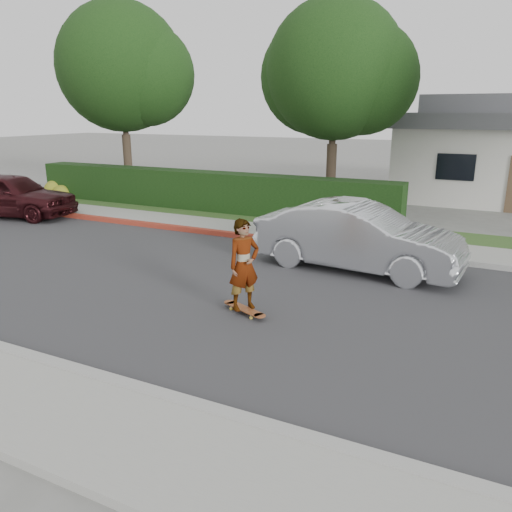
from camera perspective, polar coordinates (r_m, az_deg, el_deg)
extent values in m
plane|color=slate|center=(11.82, -12.54, -2.20)|extent=(120.00, 120.00, 0.00)
cube|color=#2D2D30|center=(11.81, -12.55, -2.18)|extent=(60.00, 8.00, 0.01)
cube|color=#9E9E99|center=(15.07, -2.89, 2.46)|extent=(60.00, 0.20, 0.15)
cube|color=#9C3322|center=(17.98, -17.01, 4.03)|extent=(12.00, 0.21, 0.15)
cube|color=gray|center=(15.85, -1.31, 3.10)|extent=(60.00, 1.60, 0.12)
cube|color=#2D4C1E|center=(17.25, 1.14, 4.15)|extent=(60.00, 1.60, 0.10)
cube|color=black|center=(19.06, -6.34, 7.35)|extent=(15.00, 1.00, 1.50)
sphere|color=#2D4C19|center=(23.47, -22.00, 6.95)|extent=(0.90, 0.90, 0.90)
sphere|color=#2D4C19|center=(22.91, -21.34, 6.69)|extent=(0.70, 0.70, 0.70)
cylinder|color=#33261C|center=(22.69, -14.39, 9.89)|extent=(0.36, 0.36, 2.70)
cylinder|color=#33261C|center=(22.57, -14.76, 15.00)|extent=(0.24, 0.24, 2.25)
sphere|color=black|center=(22.64, -15.15, 20.11)|extent=(5.20, 5.20, 5.20)
sphere|color=black|center=(23.45, -16.01, 19.41)|extent=(4.42, 4.42, 4.42)
sphere|color=black|center=(22.28, -12.70, 19.57)|extent=(4.16, 4.16, 4.16)
cylinder|color=#33261C|center=(18.72, 8.53, 8.69)|extent=(0.36, 0.36, 2.52)
cylinder|color=#33261C|center=(18.57, 8.78, 14.48)|extent=(0.24, 0.24, 2.10)
sphere|color=black|center=(18.62, 9.05, 20.30)|extent=(4.80, 4.80, 4.80)
sphere|color=black|center=(19.24, 6.98, 19.64)|extent=(4.08, 4.08, 4.08)
sphere|color=black|center=(18.63, 12.09, 19.22)|extent=(3.84, 3.84, 3.84)
cube|color=black|center=(20.84, 21.84, 9.42)|extent=(1.40, 0.06, 1.00)
cylinder|color=gold|center=(9.56, -2.86, -6.01)|extent=(0.07, 0.05, 0.06)
cylinder|color=gold|center=(9.66, -2.09, -5.77)|extent=(0.07, 0.05, 0.06)
cylinder|color=gold|center=(9.15, -0.57, -7.07)|extent=(0.07, 0.05, 0.06)
cylinder|color=gold|center=(9.25, 0.22, -6.80)|extent=(0.07, 0.05, 0.06)
cube|color=silver|center=(9.60, -2.48, -5.67)|extent=(0.11, 0.18, 0.02)
cube|color=silver|center=(9.18, -0.17, -6.70)|extent=(0.11, 0.18, 0.02)
cube|color=brown|center=(9.38, -1.35, -6.04)|extent=(0.89, 0.54, 0.02)
cylinder|color=brown|center=(9.69, -3.02, -5.30)|extent=(0.28, 0.28, 0.02)
cylinder|color=brown|center=(9.07, 0.44, -6.84)|extent=(0.28, 0.28, 0.02)
imported|color=white|center=(9.09, -1.39, -1.02)|extent=(0.68, 0.74, 1.70)
imported|color=silver|center=(12.04, 11.55, 2.16)|extent=(4.96, 2.08, 1.59)
imported|color=#341013|center=(19.91, -26.23, 6.29)|extent=(4.92, 2.76, 1.58)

